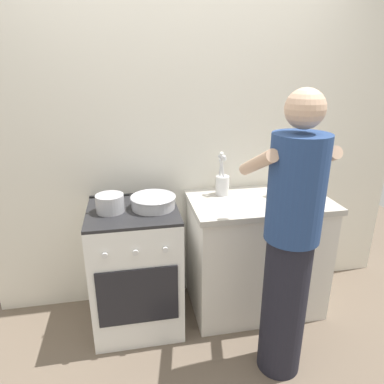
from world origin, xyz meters
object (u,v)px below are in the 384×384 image
(mixing_bowl, at_px, (153,201))
(person, at_px, (290,244))
(utensil_crock, at_px, (222,182))
(spice_bottle, at_px, (270,191))
(oil_bottle, at_px, (291,185))
(stove_range, at_px, (136,267))
(pot, at_px, (110,203))

(mixing_bowl, relative_size, person, 0.18)
(utensil_crock, bearing_deg, spice_bottle, -18.03)
(spice_bottle, bearing_deg, person, -102.70)
(oil_bottle, bearing_deg, mixing_bowl, 177.37)
(spice_bottle, height_order, person, person)
(spice_bottle, height_order, oil_bottle, oil_bottle)
(stove_range, relative_size, utensil_crock, 2.81)
(spice_bottle, bearing_deg, pot, -176.58)
(person, bearing_deg, spice_bottle, 77.30)
(utensil_crock, distance_m, spice_bottle, 0.35)
(spice_bottle, xyz_separation_m, oil_bottle, (0.11, -0.10, 0.07))
(pot, xyz_separation_m, mixing_bowl, (0.28, 0.01, -0.01))
(utensil_crock, height_order, oil_bottle, utensil_crock)
(oil_bottle, bearing_deg, pot, 178.47)
(stove_range, bearing_deg, spice_bottle, 2.63)
(pot, distance_m, oil_bottle, 1.24)
(utensil_crock, bearing_deg, mixing_bowl, -162.57)
(mixing_bowl, bearing_deg, utensil_crock, 17.43)
(pot, xyz_separation_m, utensil_crock, (0.80, 0.17, 0.04))
(pot, relative_size, person, 0.15)
(pot, height_order, mixing_bowl, pot)
(pot, bearing_deg, stove_range, 8.94)
(oil_bottle, distance_m, person, 0.61)
(pot, distance_m, spice_bottle, 1.13)
(stove_range, bearing_deg, pot, -171.06)
(utensil_crock, distance_m, oil_bottle, 0.48)
(mixing_bowl, height_order, spice_bottle, spice_bottle)
(utensil_crock, xyz_separation_m, oil_bottle, (0.44, -0.21, 0.02))
(utensil_crock, xyz_separation_m, person, (0.19, -0.74, -0.13))
(pot, height_order, spice_bottle, pot)
(stove_range, relative_size, mixing_bowl, 2.96)
(pot, xyz_separation_m, person, (0.99, -0.57, -0.10))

